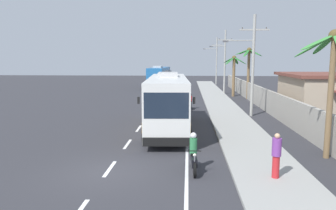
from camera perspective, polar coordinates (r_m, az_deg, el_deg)
name	(u,v)px	position (r m, az deg, el deg)	size (l,w,h in m)	color
ground_plane	(108,172)	(13.95, -10.85, -11.77)	(160.00, 160.00, 0.00)	#303035
sidewalk_kerb	(235,124)	(23.40, 11.99, -3.45)	(3.20, 90.00, 0.14)	#999993
lane_markings	(174,113)	(27.97, 1.00, -1.50)	(3.51, 71.26, 0.01)	white
boundary_wall	(274,104)	(27.88, 18.62, 0.13)	(0.24, 60.00, 2.02)	#9E998E
coach_bus_foreground	(168,101)	(21.18, -0.06, 0.78)	(3.30, 10.97, 3.83)	silver
coach_bus_far_lane	(159,76)	(54.12, -1.59, 5.24)	(3.27, 12.30, 3.66)	#2366A8
motorcycle_beside_bus	(190,103)	(30.20, 4.04, 0.40)	(0.56, 1.96, 1.53)	black
motorcycle_trailing	(193,156)	(13.64, 4.62, -9.14)	(0.56, 1.96, 1.66)	black
pedestrian_near_kerb	(276,155)	(13.10, 18.99, -8.47)	(0.36, 0.36, 1.78)	red
utility_pole_mid	(252,62)	(27.14, 14.91, 7.45)	(3.73, 0.24, 8.34)	#9E9E99
utility_pole_far	(224,60)	(44.00, 10.13, 7.96)	(3.15, 0.24, 8.67)	#9E9E99
utility_pole_distant	(216,60)	(61.06, 8.68, 8.11)	(3.51, 0.24, 8.81)	#9E9E99
palm_nearest	(333,63)	(16.69, 27.71, 6.76)	(3.63, 3.74, 6.11)	brown
palm_second	(249,63)	(39.04, 14.38, 7.32)	(3.28, 3.01, 6.14)	brown
palm_third	(234,69)	(41.42, 11.84, 6.38)	(2.93, 3.17, 5.23)	brown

